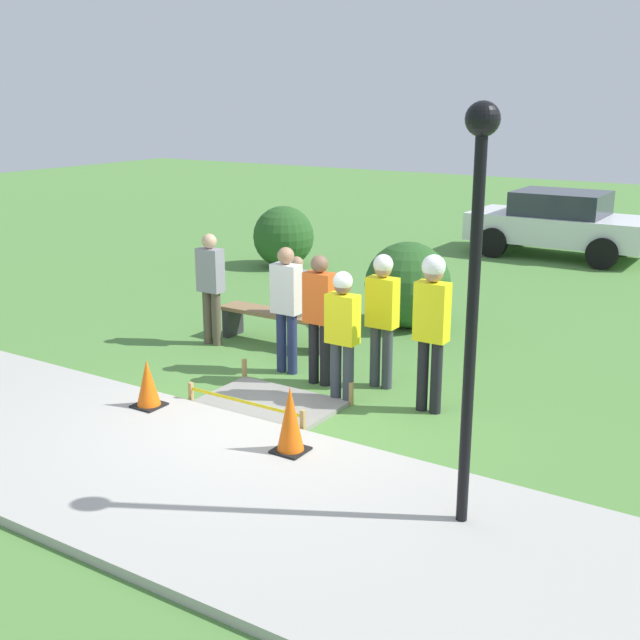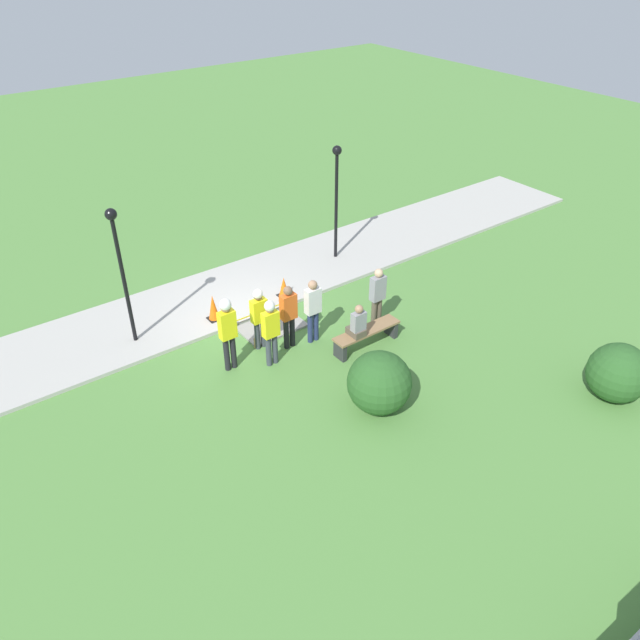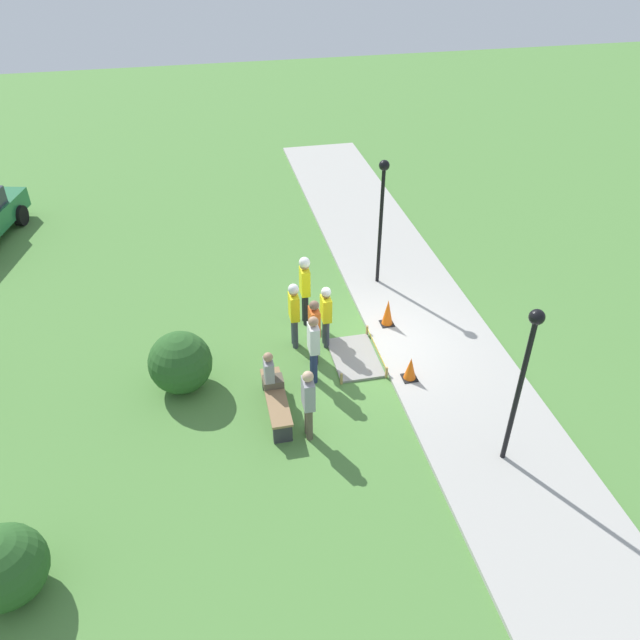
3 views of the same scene
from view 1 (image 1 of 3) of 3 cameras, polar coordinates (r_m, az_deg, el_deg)
name	(u,v)px [view 1 (image 1 of 3)]	position (r m, az deg, el deg)	size (l,w,h in m)	color
ground_plane	(268,428)	(9.45, -3.70, -7.70)	(60.00, 60.00, 0.00)	#51843D
sidewalk	(178,475)	(8.36, -10.04, -10.82)	(28.00, 3.07, 0.10)	#ADAAA3
wet_concrete_patch	(271,403)	(10.10, -3.50, -5.90)	(1.73, 1.13, 0.30)	gray
traffic_cone_near_patch	(148,384)	(9.92, -12.15, -4.44)	(0.34, 0.34, 0.59)	black
traffic_cone_far_patch	(290,419)	(8.49, -2.13, -7.08)	(0.34, 0.34, 0.73)	black
park_bench	(275,321)	(12.47, -3.20, -0.05)	(1.89, 0.44, 0.52)	#2D2D33
person_seated_on_bench	(296,292)	(12.18, -1.74, 2.02)	(0.36, 0.44, 0.89)	brown
worker_supervisor	(432,317)	(9.62, 7.95, 0.19)	(0.40, 0.28, 1.96)	black
worker_assistant	(342,327)	(9.88, 1.61, -0.47)	(0.40, 0.24, 1.69)	#383D47
worker_trainee	(382,309)	(10.42, 4.45, 0.79)	(0.40, 0.26, 1.79)	#383D47
bystander_in_orange_shirt	(319,312)	(10.52, -0.04, 0.58)	(0.40, 0.23, 1.76)	black
bystander_in_gray_shirt	(286,302)	(10.98, -2.41, 1.27)	(0.40, 0.23, 1.78)	navy
bystander_in_white_shirt	(211,282)	(12.38, -7.78, 2.67)	(0.40, 0.23, 1.74)	brown
lamppost_near	(475,256)	(6.64, 10.99, 4.49)	(0.28, 0.28, 3.61)	black
parked_car_white	(559,223)	(20.07, 16.65, 6.64)	(4.14, 2.14, 1.55)	white
shrub_rounded_near	(283,237)	(18.09, -2.61, 5.95)	(1.37, 1.37, 1.37)	#285623
shrub_rounded_mid	(408,285)	(13.36, 6.26, 2.50)	(1.43, 1.43, 1.43)	#285623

